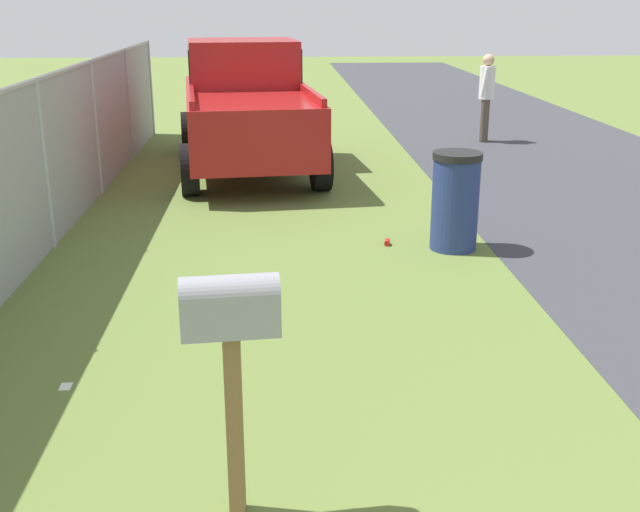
% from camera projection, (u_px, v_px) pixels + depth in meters
% --- Properties ---
extents(mailbox, '(0.25, 0.53, 1.41)m').
position_uv_depth(mailbox, '(231.00, 326.00, 4.01)').
color(mailbox, brown).
rests_on(mailbox, ground).
extents(pickup_truck, '(5.24, 2.63, 2.09)m').
position_uv_depth(pickup_truck, '(245.00, 102.00, 12.89)').
color(pickup_truck, maroon).
rests_on(pickup_truck, ground).
extents(trash_bin, '(0.56, 0.56, 1.12)m').
position_uv_depth(trash_bin, '(455.00, 201.00, 8.76)').
color(trash_bin, navy).
rests_on(trash_bin, ground).
extents(pedestrian, '(0.44, 0.36, 1.72)m').
position_uv_depth(pedestrian, '(486.00, 91.00, 15.31)').
color(pedestrian, '#4C4238').
rests_on(pedestrian, ground).
extents(fence_section, '(15.91, 0.07, 1.93)m').
position_uv_depth(fence_section, '(44.00, 159.00, 8.67)').
color(fence_section, '#9EA3A8').
rests_on(fence_section, ground).
extents(litter_can_by_mailbox, '(0.13, 0.09, 0.07)m').
position_uv_depth(litter_can_by_mailbox, '(387.00, 242.00, 9.05)').
color(litter_can_by_mailbox, red).
rests_on(litter_can_by_mailbox, ground).
extents(litter_wrapper_midfield_a, '(0.12, 0.09, 0.01)m').
position_uv_depth(litter_wrapper_midfield_a, '(66.00, 386.00, 5.75)').
color(litter_wrapper_midfield_a, silver).
rests_on(litter_wrapper_midfield_a, ground).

